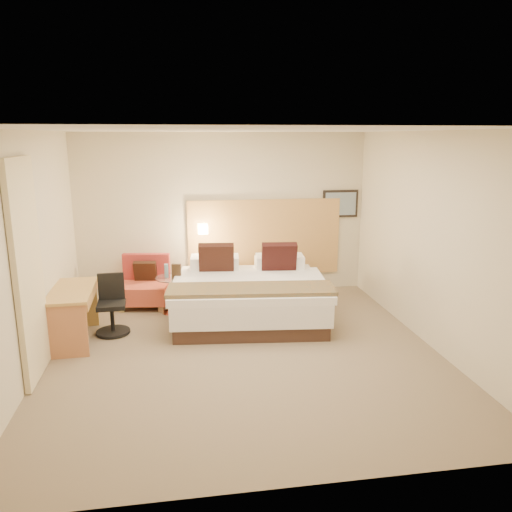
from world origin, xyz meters
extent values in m
cube|color=#776650|center=(0.00, 0.00, -0.01)|extent=(4.80, 5.00, 0.02)
cube|color=white|center=(0.00, 0.00, 2.71)|extent=(4.80, 5.00, 0.02)
cube|color=beige|center=(0.00, 2.51, 1.35)|extent=(4.80, 0.02, 2.70)
cube|color=beige|center=(0.00, -2.51, 1.35)|extent=(4.80, 0.02, 2.70)
cube|color=beige|center=(-2.41, 0.00, 1.35)|extent=(0.02, 5.00, 2.70)
cube|color=beige|center=(2.41, 0.00, 1.35)|extent=(0.02, 5.00, 2.70)
cube|color=#BA8748|center=(0.70, 2.47, 0.95)|extent=(2.60, 0.04, 1.30)
cube|color=black|center=(2.02, 2.48, 1.50)|extent=(0.62, 0.03, 0.47)
cube|color=gray|center=(2.02, 2.46, 1.50)|extent=(0.54, 0.01, 0.39)
cylinder|color=silver|center=(-0.35, 2.42, 1.15)|extent=(0.02, 0.12, 0.02)
cube|color=#FFEDC6|center=(-0.35, 2.36, 1.15)|extent=(0.15, 0.15, 0.15)
cube|color=beige|center=(-2.36, -0.25, 1.22)|extent=(0.06, 0.90, 2.42)
cylinder|color=#7FACC5|center=(-0.95, 1.60, 0.67)|extent=(0.08, 0.08, 0.20)
cube|color=#372616|center=(-0.80, 1.49, 0.68)|extent=(0.14, 0.09, 0.23)
cube|color=#38241C|center=(0.25, 1.28, 0.10)|extent=(2.26, 2.26, 0.19)
cube|color=white|center=(0.25, 1.28, 0.35)|extent=(2.33, 2.33, 0.32)
cube|color=white|center=(0.22, 0.99, 0.56)|extent=(2.33, 1.74, 0.11)
cube|color=white|center=(-0.18, 2.12, 0.61)|extent=(0.78, 0.48, 0.19)
cube|color=white|center=(0.84, 2.01, 0.61)|extent=(0.78, 0.48, 0.19)
cube|color=white|center=(-0.20, 1.84, 0.71)|extent=(0.78, 0.48, 0.19)
cube|color=white|center=(0.81, 1.74, 0.71)|extent=(0.78, 0.48, 0.19)
cube|color=black|center=(-0.19, 1.63, 0.80)|extent=(0.56, 0.34, 0.54)
cube|color=black|center=(0.76, 1.53, 0.80)|extent=(0.56, 0.34, 0.54)
cube|color=#AE6923|center=(0.18, 0.56, 0.64)|extent=(2.28, 0.81, 0.05)
cube|color=#A28A4C|center=(-1.65, 1.76, 0.05)|extent=(0.08, 0.08, 0.09)
cube|color=#AD7B51|center=(-1.06, 1.68, 0.05)|extent=(0.08, 0.08, 0.09)
cube|color=tan|center=(-1.58, 2.28, 0.05)|extent=(0.08, 0.08, 0.09)
cube|color=#B77556|center=(-0.98, 2.19, 0.05)|extent=(0.08, 0.08, 0.09)
cube|color=#BC4832|center=(-1.32, 1.98, 0.23)|extent=(0.83, 0.75, 0.28)
cube|color=#A22E2B|center=(-1.28, 2.25, 0.58)|extent=(0.76, 0.22, 0.42)
cube|color=black|center=(-1.29, 2.14, 0.52)|extent=(0.38, 0.22, 0.37)
cylinder|color=white|center=(-0.87, 1.57, 0.01)|extent=(0.43, 0.43, 0.02)
cylinder|color=silver|center=(-0.87, 1.57, 0.29)|extent=(0.05, 0.05, 0.53)
cylinder|color=white|center=(-0.87, 1.57, 0.56)|extent=(0.64, 0.64, 0.01)
cube|color=#B98E48|center=(-2.14, 0.71, 0.69)|extent=(0.56, 1.15, 0.04)
cube|color=#B36F46|center=(-2.12, 0.18, 0.34)|extent=(0.48, 0.05, 0.67)
cube|color=tan|center=(-2.15, 1.24, 0.34)|extent=(0.48, 0.05, 0.67)
cube|color=tan|center=(-2.09, 0.71, 0.62)|extent=(0.46, 1.08, 0.09)
cylinder|color=black|center=(-1.68, 0.89, 0.03)|extent=(0.47, 0.47, 0.03)
cylinder|color=black|center=(-1.68, 0.89, 0.22)|extent=(0.05, 0.05, 0.35)
cube|color=black|center=(-1.68, 0.89, 0.41)|extent=(0.38, 0.38, 0.06)
cube|color=black|center=(-1.69, 1.05, 0.63)|extent=(0.35, 0.06, 0.37)
camera|label=1|loc=(-0.76, -5.73, 2.63)|focal=35.00mm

